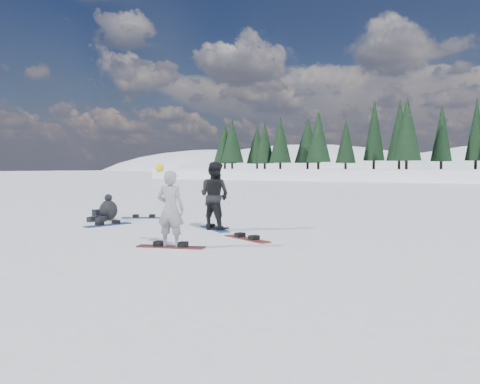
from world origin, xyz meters
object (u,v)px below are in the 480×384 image
at_px(gear_bag, 98,214).
at_px(snowboard_loose_b, 247,239).
at_px(snowboarder_woman, 170,209).
at_px(seated_rider, 107,210).
at_px(snowboard_loose_a, 108,225).
at_px(snowboard_loose_c, 144,218).
at_px(snowboarder_man, 214,196).

distance_m(gear_bag, snowboard_loose_b, 6.81).
bearing_deg(snowboard_loose_b, snowboarder_woman, -91.73).
height_order(seated_rider, gear_bag, seated_rider).
bearing_deg(snowboard_loose_b, gear_bag, -169.21).
height_order(snowboarder_woman, snowboard_loose_a, snowboarder_woman).
bearing_deg(snowboard_loose_c, snowboard_loose_b, -54.58).
xyz_separation_m(seated_rider, snowboard_loose_b, (5.96, -1.19, -0.32)).
bearing_deg(snowboarder_woman, snowboard_loose_b, -130.19).
bearing_deg(snowboarder_man, snowboard_loose_a, 15.94).
bearing_deg(snowboard_loose_b, snowboard_loose_c, 179.73).
bearing_deg(snowboard_loose_b, snowboarder_man, 169.64).
distance_m(snowboarder_man, snowboard_loose_a, 3.52).
bearing_deg(snowboard_loose_a, snowboard_loose_c, 23.31).
relative_size(snowboarder_man, snowboard_loose_b, 1.27).
height_order(snowboard_loose_b, snowboard_loose_c, same).
distance_m(snowboarder_woman, snowboard_loose_a, 4.69).
xyz_separation_m(snowboarder_man, snowboard_loose_c, (-3.72, 1.22, -0.93)).
relative_size(snowboarder_woman, gear_bag, 4.05).
bearing_deg(snowboarder_woman, snowboarder_man, -89.87).
bearing_deg(snowboard_loose_b, seated_rider, -168.25).
distance_m(gear_bag, snowboard_loose_a, 2.07).
bearing_deg(snowboard_loose_a, snowboarder_woman, -105.61).
xyz_separation_m(snowboarder_woman, snowboard_loose_a, (-4.11, 2.11, -0.83)).
distance_m(snowboarder_woman, snowboard_loose_c, 6.22).
relative_size(seated_rider, snowboard_loose_a, 0.74).
height_order(snowboarder_man, gear_bag, snowboarder_man).
bearing_deg(seated_rider, snowboard_loose_b, -29.21).
height_order(seated_rider, snowboard_loose_b, seated_rider).
relative_size(seated_rider, snowboard_loose_c, 0.74).
xyz_separation_m(snowboarder_man, snowboard_loose_a, (-3.29, -0.84, -0.93)).
bearing_deg(seated_rider, snowboarder_man, -19.07).
relative_size(snowboarder_man, gear_bag, 4.22).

